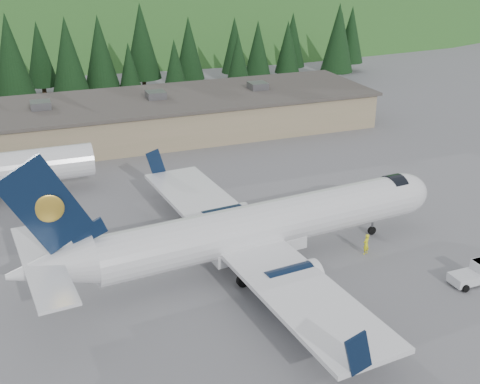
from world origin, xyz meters
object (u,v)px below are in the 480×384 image
Objects in this scene: terminal_building at (121,120)px; ramp_worker at (366,244)px; baggage_tug_a at (473,274)px; airliner at (254,229)px.

terminal_building is 37.38× the size of ramp_worker.
baggage_tug_a is at bearing 103.02° from ramp_worker.
terminal_building is 42.24m from ramp_worker.
airliner is 38.31m from terminal_building.
ramp_worker is at bearing -16.22° from airliner.
ramp_worker is (-5.37, 7.14, 0.18)m from baggage_tug_a.
baggage_tug_a is at bearing -36.26° from airliner.
airliner is at bearing -84.12° from terminal_building.
terminal_building is (-19.01, 47.09, 1.85)m from baggage_tug_a.
ramp_worker is at bearing -71.15° from terminal_building.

